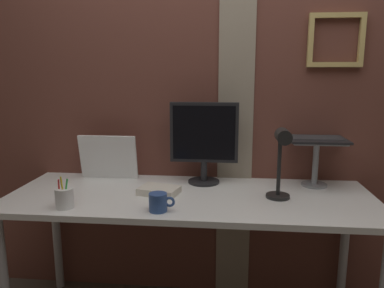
{
  "coord_description": "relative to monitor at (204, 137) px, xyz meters",
  "views": [
    {
      "loc": [
        0.07,
        -1.76,
        1.39
      ],
      "look_at": [
        -0.12,
        0.16,
        1.01
      ],
      "focal_mm": 34.45,
      "sensor_mm": 36.0,
      "label": 1
    }
  ],
  "objects": [
    {
      "name": "monitor",
      "position": [
        0.0,
        0.0,
        0.0
      ],
      "size": [
        0.38,
        0.18,
        0.46
      ],
      "color": "black",
      "rests_on": "desk"
    },
    {
      "name": "laptop",
      "position": [
        0.62,
        0.07,
        0.06
      ],
      "size": [
        0.31,
        0.3,
        0.25
      ],
      "color": "black",
      "rests_on": "laptop_stand"
    },
    {
      "name": "brick_wall_back",
      "position": [
        0.06,
        0.18,
        0.28
      ],
      "size": [
        3.33,
        0.16,
        2.62
      ],
      "color": "brown",
      "rests_on": "ground_plane"
    },
    {
      "name": "desk",
      "position": [
        -0.06,
        -0.22,
        -0.34
      ],
      "size": [
        1.9,
        0.69,
        0.76
      ],
      "color": "white",
      "rests_on": "ground_plane"
    },
    {
      "name": "paper_clutter_stack",
      "position": [
        -0.22,
        -0.22,
        -0.25
      ],
      "size": [
        0.23,
        0.18,
        0.04
      ],
      "primitive_type": "cube",
      "rotation": [
        0.0,
        0.0,
        -0.25
      ],
      "color": "silver",
      "rests_on": "desk"
    },
    {
      "name": "coffee_mug",
      "position": [
        -0.18,
        -0.46,
        -0.23
      ],
      "size": [
        0.12,
        0.08,
        0.08
      ],
      "color": "#2D4C8C",
      "rests_on": "desk"
    },
    {
      "name": "pen_cup",
      "position": [
        -0.62,
        -0.46,
        -0.22
      ],
      "size": [
        0.08,
        0.08,
        0.16
      ],
      "color": "white",
      "rests_on": "desk"
    },
    {
      "name": "laptop_stand",
      "position": [
        0.62,
        0.0,
        -0.09
      ],
      "size": [
        0.28,
        0.22,
        0.26
      ],
      "color": "gray",
      "rests_on": "desk"
    },
    {
      "name": "desk_lamp",
      "position": [
        0.39,
        -0.27,
        -0.04
      ],
      "size": [
        0.12,
        0.2,
        0.37
      ],
      "color": "black",
      "rests_on": "desk"
    },
    {
      "name": "whiteboard_panel",
      "position": [
        -0.57,
        0.02,
        -0.14
      ],
      "size": [
        0.34,
        0.06,
        0.27
      ],
      "primitive_type": "cube",
      "rotation": [
        0.18,
        0.0,
        0.0
      ],
      "color": "white",
      "rests_on": "desk"
    }
  ]
}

